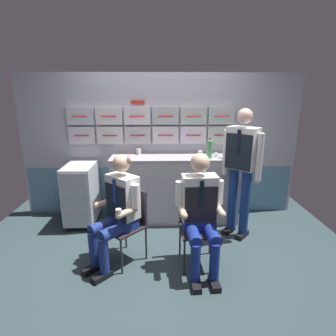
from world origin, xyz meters
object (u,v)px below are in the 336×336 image
crew_member_left (117,207)px  folding_chair_right (197,219)px  service_trolley (82,192)px  paper_cup_tan (200,153)px  crew_member_standing (241,163)px  crew_member_right (200,209)px  water_bottle_short (210,148)px  folding_chair_left (129,217)px

crew_member_left → folding_chair_right: bearing=3.2°
service_trolley → paper_cup_tan: paper_cup_tan is taller
paper_cup_tan → crew_member_standing: bearing=-47.6°
folding_chair_right → crew_member_right: 0.25m
water_bottle_short → paper_cup_tan: size_ratio=3.64×
crew_member_left → folding_chair_right: 0.90m
crew_member_right → paper_cup_tan: crew_member_right is taller
service_trolley → folding_chair_right: (1.56, -0.96, 0.03)m
crew_member_left → crew_member_standing: bearing=22.1°
crew_member_left → service_trolley: bearing=124.0°
water_bottle_short → crew_member_right: bearing=-103.8°
water_bottle_short → paper_cup_tan: 0.18m
folding_chair_left → crew_member_standing: 1.56m
crew_member_left → water_bottle_short: 1.59m
folding_chair_left → folding_chair_right: bearing=-5.0°
crew_member_left → crew_member_right: 0.89m
crew_member_left → crew_member_standing: (1.50, 0.61, 0.33)m
paper_cup_tan → water_bottle_short: bearing=-43.3°
crew_member_standing → crew_member_right: bearing=-130.6°
crew_member_left → folding_chair_right: size_ratio=1.51×
crew_member_left → water_bottle_short: size_ratio=4.37×
service_trolley → folding_chair_left: size_ratio=1.07×
folding_chair_left → crew_member_right: bearing=-16.1°
service_trolley → paper_cup_tan: bearing=3.5°
paper_cup_tan → service_trolley: bearing=-176.5°
service_trolley → paper_cup_tan: 1.81m
crew_member_right → paper_cup_tan: bearing=82.7°
service_trolley → crew_member_standing: 2.28m
water_bottle_short → crew_member_standing: bearing=-48.9°
folding_chair_right → crew_member_standing: size_ratio=0.49×
folding_chair_left → water_bottle_short: (1.05, 0.88, 0.61)m
service_trolley → folding_chair_left: (0.79, -0.89, 0.03)m
crew_member_left → crew_member_standing: size_ratio=0.74×
service_trolley → water_bottle_short: bearing=-0.1°
service_trolley → crew_member_right: 1.93m
crew_member_left → water_bottle_short: bearing=40.9°
folding_chair_left → crew_member_right: (0.78, -0.22, 0.20)m
folding_chair_left → folding_chair_right: 0.77m
crew_member_left → folding_chair_left: bearing=47.2°
folding_chair_left → water_bottle_short: water_bottle_short is taller
paper_cup_tan → folding_chair_right: bearing=-98.9°
service_trolley → water_bottle_short: water_bottle_short is taller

